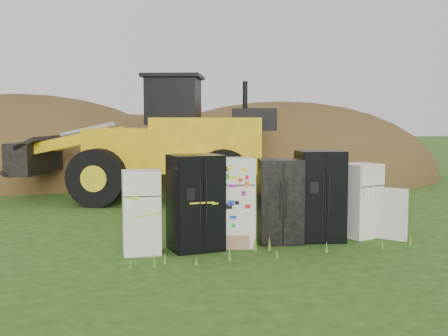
% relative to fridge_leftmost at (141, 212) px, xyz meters
% --- Properties ---
extents(ground, '(120.00, 120.00, 0.00)m').
position_rel_fridge_leftmost_xyz_m(ground, '(2.52, -0.01, -0.80)').
color(ground, '#214311').
rests_on(ground, ground).
extents(fridge_leftmost, '(0.77, 0.75, 1.60)m').
position_rel_fridge_leftmost_xyz_m(fridge_leftmost, '(0.00, 0.00, 0.00)').
color(fridge_leftmost, white).
rests_on(fridge_leftmost, ground).
extents(fridge_black_side, '(1.05, 0.86, 1.89)m').
position_rel_fridge_leftmost_xyz_m(fridge_black_side, '(1.07, -0.04, 0.14)').
color(fridge_black_side, black).
rests_on(fridge_black_side, ground).
extents(fridge_sticker, '(0.97, 0.92, 1.80)m').
position_rel_fridge_leftmost_xyz_m(fridge_sticker, '(1.90, 0.03, 0.10)').
color(fridge_sticker, silver).
rests_on(fridge_sticker, ground).
extents(fridge_dark_mid, '(1.06, 0.94, 1.75)m').
position_rel_fridge_leftmost_xyz_m(fridge_dark_mid, '(2.92, 0.03, 0.08)').
color(fridge_dark_mid, black).
rests_on(fridge_dark_mid, ground).
extents(fridge_black_right, '(1.11, 0.98, 1.92)m').
position_rel_fridge_leftmost_xyz_m(fridge_black_right, '(3.81, -0.04, 0.16)').
color(fridge_black_right, black).
rests_on(fridge_black_right, ground).
extents(fridge_open_door, '(0.88, 0.84, 1.61)m').
position_rel_fridge_leftmost_xyz_m(fridge_open_door, '(4.82, 0.00, 0.01)').
color(fridge_open_door, white).
rests_on(fridge_open_door, ground).
extents(wheel_loader, '(8.81, 6.19, 3.95)m').
position_rel_fridge_leftmost_xyz_m(wheel_loader, '(1.28, 6.96, 1.17)').
color(wheel_loader, '#F9B310').
rests_on(wheel_loader, ground).
extents(dirt_mound_right, '(14.13, 10.36, 6.67)m').
position_rel_fridge_leftmost_xyz_m(dirt_mound_right, '(8.10, 11.41, -0.80)').
color(dirt_mound_right, '#4F3719').
rests_on(dirt_mound_right, ground).
extents(dirt_mound_left, '(14.92, 11.19, 7.32)m').
position_rel_fridge_leftmost_xyz_m(dirt_mound_left, '(-2.67, 15.01, -0.80)').
color(dirt_mound_left, '#4F3719').
rests_on(dirt_mound_left, ground).
extents(dirt_mound_back, '(16.28, 10.85, 5.65)m').
position_rel_fridge_leftmost_xyz_m(dirt_mound_back, '(2.34, 17.29, -0.80)').
color(dirt_mound_back, '#4F3719').
rests_on(dirt_mound_back, ground).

